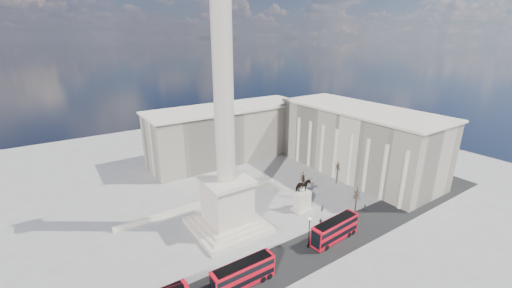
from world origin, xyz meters
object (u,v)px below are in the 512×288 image
object	(u,v)px
red_bus_b	(244,274)
nelsons_column	(226,169)
equestrian_statue	(302,198)
red_bus_c	(335,230)
pedestrian_crossing	(321,222)
red_bus_d	(421,192)
victorian_lamp	(309,230)
pedestrian_walking	(322,209)
pedestrian_standing	(365,208)

from	to	relation	value
red_bus_b	nelsons_column	bearing A→B (deg)	70.05
equestrian_statue	red_bus_c	bearing A→B (deg)	-101.09
equestrian_statue	pedestrian_crossing	size ratio (longest dim) A/B	4.97
red_bus_d	pedestrian_crossing	distance (m)	28.14
red_bus_d	equestrian_statue	xyz separation A→B (m)	(-26.51, 12.28, 0.78)
victorian_lamp	pedestrian_walking	xyz separation A→B (m)	(11.06, 7.50, -2.90)
red_bus_d	pedestrian_walking	world-z (taller)	red_bus_d
red_bus_b	pedestrian_standing	size ratio (longest dim) A/B	6.50
red_bus_c	pedestrian_walking	bearing A→B (deg)	54.24
nelsons_column	red_bus_d	world-z (taller)	nelsons_column
pedestrian_walking	pedestrian_crossing	bearing A→B (deg)	-132.60
nelsons_column	equestrian_statue	distance (m)	20.12
pedestrian_crossing	pedestrian_walking	bearing A→B (deg)	-77.95
red_bus_b	pedestrian_walking	size ratio (longest dim) A/B	6.37
red_bus_b	equestrian_statue	bearing A→B (deg)	28.31
victorian_lamp	pedestrian_walking	size ratio (longest dim) A/B	3.85
pedestrian_standing	red_bus_b	bearing A→B (deg)	-5.83
red_bus_b	equestrian_statue	distance (m)	25.93
victorian_lamp	pedestrian_crossing	distance (m)	8.47
red_bus_c	pedestrian_crossing	size ratio (longest dim) A/B	6.38
pedestrian_crossing	red_bus_b	bearing A→B (deg)	74.09
equestrian_statue	pedestrian_walking	world-z (taller)	equestrian_statue
red_bus_d	pedestrian_standing	world-z (taller)	red_bus_d
victorian_lamp	pedestrian_walking	world-z (taller)	victorian_lamp
pedestrian_standing	red_bus_d	bearing A→B (deg)	152.71
equestrian_statue	pedestrian_standing	distance (m)	14.08
pedestrian_walking	pedestrian_crossing	size ratio (longest dim) A/B	0.95
pedestrian_walking	red_bus_d	bearing A→B (deg)	-15.11
nelsons_column	victorian_lamp	xyz separation A→B (m)	(9.14, -14.05, -9.20)
pedestrian_standing	pedestrian_crossing	bearing A→B (deg)	-18.57
equestrian_statue	pedestrian_crossing	bearing A→B (deg)	-98.82
nelsons_column	red_bus_c	bearing A→B (deg)	-45.62
red_bus_b	victorian_lamp	distance (m)	14.97
nelsons_column	pedestrian_standing	xyz separation A→B (m)	(28.39, -11.50, -12.11)
red_bus_c	pedestrian_walking	distance (m)	10.25
pedestrian_standing	pedestrian_crossing	distance (m)	12.36
nelsons_column	red_bus_d	bearing A→B (deg)	-19.60
pedestrian_standing	pedestrian_crossing	world-z (taller)	pedestrian_crossing
red_bus_c	red_bus_b	bearing A→B (deg)	176.89
pedestrian_crossing	victorian_lamp	bearing A→B (deg)	89.52
red_bus_c	equestrian_statue	size ratio (longest dim) A/B	1.29
red_bus_c	pedestrian_standing	distance (m)	14.11
nelsons_column	red_bus_b	world-z (taller)	nelsons_column
red_bus_b	pedestrian_crossing	world-z (taller)	red_bus_b
red_bus_b	red_bus_d	world-z (taller)	red_bus_b
equestrian_statue	pedestrian_standing	bearing A→B (deg)	-36.26
nelsons_column	red_bus_b	bearing A→B (deg)	-110.21
victorian_lamp	pedestrian_crossing	size ratio (longest dim) A/B	3.67
victorian_lamp	nelsons_column	bearing A→B (deg)	123.03
red_bus_b	red_bus_c	world-z (taller)	red_bus_c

